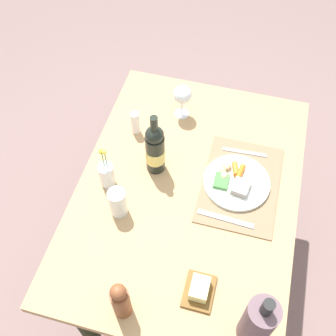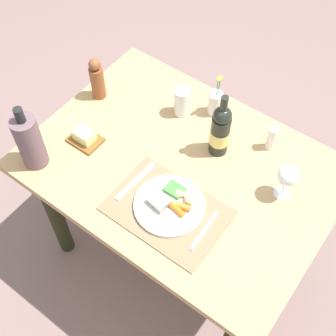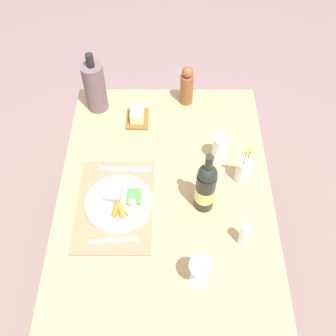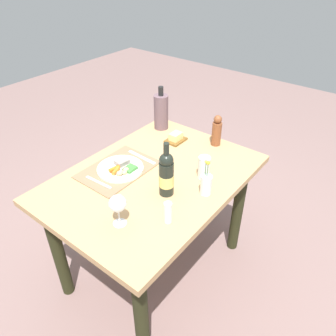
# 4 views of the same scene
# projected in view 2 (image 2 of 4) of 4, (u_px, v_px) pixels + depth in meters

# --- Properties ---
(ground_plane) EXTENTS (8.00, 8.00, 0.00)m
(ground_plane) POSITION_uv_depth(u_px,v_px,m) (178.00, 251.00, 2.44)
(ground_plane) COLOR #816460
(dining_table) EXTENTS (1.18, 0.85, 0.78)m
(dining_table) POSITION_uv_depth(u_px,v_px,m) (181.00, 184.00, 1.92)
(dining_table) COLOR tan
(dining_table) RESTS_ON ground_plane
(placemat) EXTENTS (0.43, 0.30, 0.01)m
(placemat) POSITION_uv_depth(u_px,v_px,m) (167.00, 210.00, 1.69)
(placemat) COLOR #886C4E
(placemat) RESTS_ON dining_table
(dinner_plate) EXTENTS (0.26, 0.26, 0.04)m
(dinner_plate) POSITION_uv_depth(u_px,v_px,m) (170.00, 204.00, 1.69)
(dinner_plate) COLOR white
(dinner_plate) RESTS_ON placemat
(fork) EXTENTS (0.03, 0.21, 0.00)m
(fork) POSITION_uv_depth(u_px,v_px,m) (136.00, 181.00, 1.76)
(fork) COLOR silver
(fork) RESTS_ON placemat
(knife) EXTENTS (0.02, 0.18, 0.00)m
(knife) POSITION_uv_depth(u_px,v_px,m) (204.00, 230.00, 1.64)
(knife) COLOR silver
(knife) RESTS_ON placemat
(cooler_bottle) EXTENTS (0.10, 0.10, 0.30)m
(cooler_bottle) POSITION_uv_depth(u_px,v_px,m) (30.00, 141.00, 1.72)
(cooler_bottle) COLOR #684F57
(cooler_bottle) RESTS_ON dining_table
(flower_vase) EXTENTS (0.06, 0.06, 0.21)m
(flower_vase) POSITION_uv_depth(u_px,v_px,m) (215.00, 102.00, 1.92)
(flower_vase) COLOR silver
(flower_vase) RESTS_ON dining_table
(pepper_mill) EXTENTS (0.06, 0.06, 0.20)m
(pepper_mill) POSITION_uv_depth(u_px,v_px,m) (97.00, 79.00, 1.95)
(pepper_mill) COLOR brown
(pepper_mill) RESTS_ON dining_table
(wine_bottle) EXTENTS (0.08, 0.08, 0.30)m
(wine_bottle) POSITION_uv_depth(u_px,v_px,m) (220.00, 130.00, 1.76)
(wine_bottle) COLOR black
(wine_bottle) RESTS_ON dining_table
(butter_dish) EXTENTS (0.13, 0.10, 0.06)m
(butter_dish) POSITION_uv_depth(u_px,v_px,m) (85.00, 137.00, 1.86)
(butter_dish) COLOR brown
(butter_dish) RESTS_ON dining_table
(water_tumbler) EXTENTS (0.07, 0.07, 0.13)m
(water_tumbler) POSITION_uv_depth(u_px,v_px,m) (182.00, 103.00, 1.93)
(water_tumbler) COLOR silver
(water_tumbler) RESTS_ON dining_table
(wine_glass) EXTENTS (0.08, 0.08, 0.16)m
(wine_glass) POSITION_uv_depth(u_px,v_px,m) (288.00, 176.00, 1.64)
(wine_glass) COLOR white
(wine_glass) RESTS_ON dining_table
(salt_shaker) EXTENTS (0.04, 0.04, 0.11)m
(salt_shaker) POSITION_uv_depth(u_px,v_px,m) (272.00, 138.00, 1.82)
(salt_shaker) COLOR white
(salt_shaker) RESTS_ON dining_table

